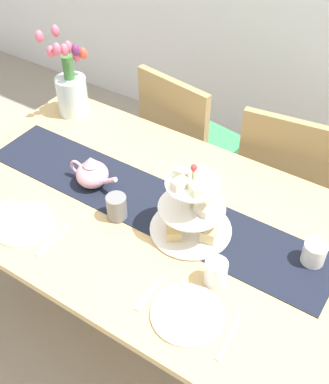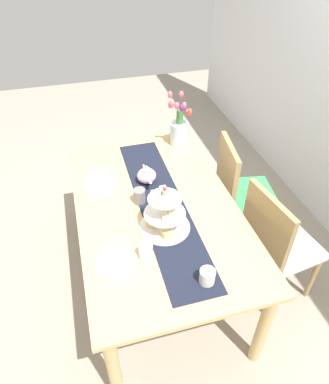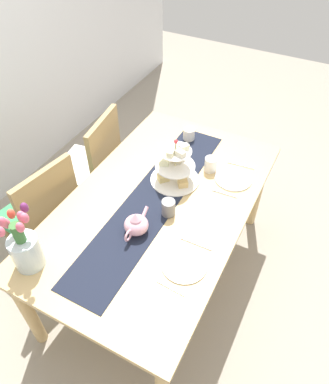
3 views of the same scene
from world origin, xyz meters
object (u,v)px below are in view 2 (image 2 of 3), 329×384
object	(u,v)px
fork_right	(112,242)
fork_left	(97,171)
teapot	(147,175)
knife_right	(121,284)
chair_left	(239,190)
chair_right	(276,241)
dinner_plate_left	(100,183)
mug_grey	(139,196)
mug_white_text	(146,251)
dinner_plate_right	(117,261)
tiered_cake_stand	(165,216)
tulip_vase	(179,129)
dining_table	(156,215)
knife_left	(102,196)
cream_jug	(207,277)

from	to	relation	value
fork_right	fork_left	bearing A→B (deg)	180.00
teapot	knife_right	size ratio (longest dim) A/B	1.40
chair_left	teapot	xyz separation A→B (m)	(-0.01, -0.73, 0.28)
chair_right	fork_right	world-z (taller)	chair_right
chair_right	fork_left	size ratio (longest dim) A/B	6.07
dinner_plate_left	fork_right	distance (m)	0.56
mug_grey	mug_white_text	distance (m)	0.46
chair_right	mug_grey	xyz separation A→B (m)	(-0.37, -0.82, 0.28)
dinner_plate_right	knife_right	distance (m)	0.15
tiered_cake_stand	tulip_vase	bearing A→B (deg)	157.57
dining_table	knife_right	xyz separation A→B (m)	(0.53, -0.32, 0.10)
tiered_cake_stand	tulip_vase	distance (m)	0.95
tiered_cake_stand	teapot	xyz separation A→B (m)	(-0.46, -0.00, -0.04)
knife_left	dinner_plate_right	xyz separation A→B (m)	(0.56, 0.00, 0.00)
dining_table	dinner_plate_left	world-z (taller)	dinner_plate_left
chair_left	mug_grey	distance (m)	0.88
teapot	fork_left	world-z (taller)	teapot
dinner_plate_left	mug_white_text	xyz separation A→B (m)	(0.72, 0.16, 0.04)
chair_left	cream_jug	size ratio (longest dim) A/B	10.71
tulip_vase	dining_table	bearing A→B (deg)	-28.62
fork_left	mug_white_text	xyz separation A→B (m)	(0.86, 0.16, 0.04)
fork_left	dining_table	bearing A→B (deg)	34.29
dining_table	mug_grey	xyz separation A→B (m)	(-0.05, -0.09, 0.14)
cream_jug	fork_left	size ratio (longest dim) A/B	0.57
mug_grey	mug_white_text	bearing A→B (deg)	-8.07
dining_table	fork_left	size ratio (longest dim) A/B	11.13
chair_right	dinner_plate_left	bearing A→B (deg)	-121.33
cream_jug	fork_right	size ratio (longest dim) A/B	0.57
fork_left	tulip_vase	bearing A→B (deg)	106.41
dinner_plate_left	fork_right	bearing A→B (deg)	0.00
teapot	dinner_plate_left	bearing A→B (deg)	-102.76
tiered_cake_stand	mug_white_text	distance (m)	0.25
dining_table	tulip_vase	xyz separation A→B (m)	(-0.66, 0.36, 0.23)
chair_left	fork_left	size ratio (longest dim) A/B	6.07
fork_left	mug_white_text	size ratio (longest dim) A/B	1.58
chair_right	dinner_plate_left	world-z (taller)	chair_right
dining_table	tiered_cake_stand	distance (m)	0.29
chair_left	dinner_plate_right	xyz separation A→B (m)	(0.63, -1.04, 0.23)
dining_table	teapot	xyz separation A→B (m)	(-0.25, 0.00, 0.15)
tulip_vase	dinner_plate_right	bearing A→B (deg)	-32.80
tiered_cake_stand	knife_right	size ratio (longest dim) A/B	1.79
dinner_plate_left	fork_left	distance (m)	0.15
teapot	knife_right	distance (m)	0.84
teapot	tulip_vase	distance (m)	0.56
dining_table	cream_jug	xyz separation A→B (m)	(0.64, 0.10, 0.14)
tiered_cake_stand	cream_jug	bearing A→B (deg)	13.54
dinner_plate_right	knife_right	world-z (taller)	dinner_plate_right
chair_right	mug_grey	distance (m)	0.94
tiered_cake_stand	knife_right	xyz separation A→B (m)	(0.32, -0.32, -0.09)
dinner_plate_left	knife_left	bearing A→B (deg)	0.00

